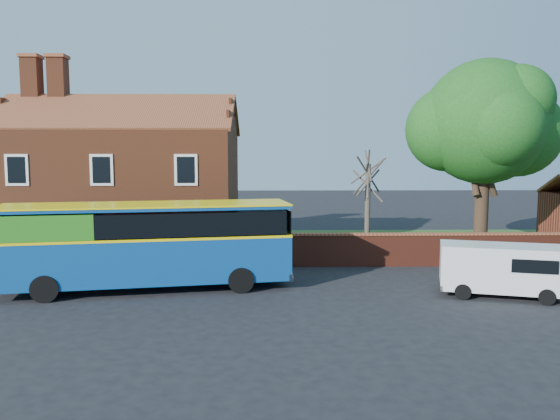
{
  "coord_description": "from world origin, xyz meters",
  "views": [
    {
      "loc": [
        1.0,
        -18.63,
        5.41
      ],
      "look_at": [
        1.44,
        5.0,
        2.93
      ],
      "focal_mm": 35.0,
      "sensor_mm": 36.0,
      "label": 1
    }
  ],
  "objects": [
    {
      "name": "kerb",
      "position": [
        -7.0,
        4.0,
        0.07
      ],
      "size": [
        18.0,
        0.15,
        0.14
      ],
      "primitive_type": "cube",
      "color": "slate",
      "rests_on": "ground"
    },
    {
      "name": "grass_strip",
      "position": [
        13.0,
        13.0,
        0.02
      ],
      "size": [
        26.0,
        12.0,
        0.04
      ],
      "primitive_type": "cube",
      "color": "#426B28",
      "rests_on": "ground"
    },
    {
      "name": "shop_building",
      "position": [
        -7.02,
        11.5,
        3.41
      ],
      "size": [
        12.3,
        8.13,
        10.5
      ],
      "color": "brown",
      "rests_on": "ground"
    },
    {
      "name": "van_near",
      "position": [
        9.75,
        1.39,
        1.09
      ],
      "size": [
        4.78,
        2.94,
        1.96
      ],
      "rotation": [
        0.0,
        0.0,
        -0.28
      ],
      "color": "white",
      "rests_on": "ground"
    },
    {
      "name": "bus",
      "position": [
        -4.24,
        2.72,
        1.93
      ],
      "size": [
        11.54,
        4.71,
        3.41
      ],
      "rotation": [
        0.0,
        0.0,
        0.17
      ],
      "color": "#0D4892",
      "rests_on": "ground"
    },
    {
      "name": "boundary_wall",
      "position": [
        13.0,
        7.0,
        0.81
      ],
      "size": [
        22.0,
        0.38,
        1.6
      ],
      "color": "maroon",
      "rests_on": "ground"
    },
    {
      "name": "ground",
      "position": [
        0.0,
        0.0,
        0.0
      ],
      "size": [
        120.0,
        120.0,
        0.0
      ],
      "primitive_type": "plane",
      "color": "black",
      "rests_on": "ground"
    },
    {
      "name": "pavement",
      "position": [
        -7.0,
        5.75,
        0.06
      ],
      "size": [
        18.0,
        3.5,
        0.12
      ],
      "primitive_type": "cube",
      "color": "gray",
      "rests_on": "ground"
    },
    {
      "name": "large_tree",
      "position": [
        12.87,
        11.54,
        6.87
      ],
      "size": [
        8.61,
        6.81,
        10.5
      ],
      "color": "black",
      "rests_on": "ground"
    },
    {
      "name": "bare_tree",
      "position": [
        6.01,
        9.1,
        2.71
      ],
      "size": [
        1.98,
        2.36,
        5.29
      ],
      "color": "#4C4238",
      "rests_on": "ground"
    }
  ]
}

